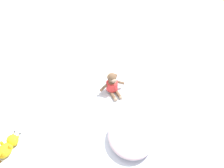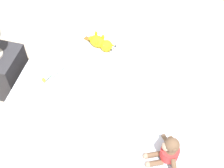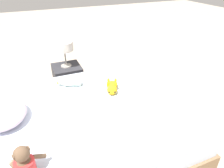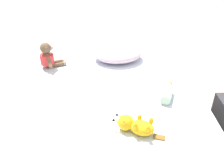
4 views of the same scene
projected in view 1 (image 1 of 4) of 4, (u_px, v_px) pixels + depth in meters
ground_plane at (67, 159)px, 2.61m from camera, size 16.00×16.00×0.00m
bed at (65, 145)px, 2.46m from camera, size 1.55×1.89×0.48m
pillow at (131, 136)px, 2.16m from camera, size 0.50×0.43×0.13m
plush_monkey at (112, 85)px, 2.61m from camera, size 0.25×0.27×0.24m
plush_yellow_creature at (8, 146)px, 2.11m from camera, size 0.32×0.19×0.10m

